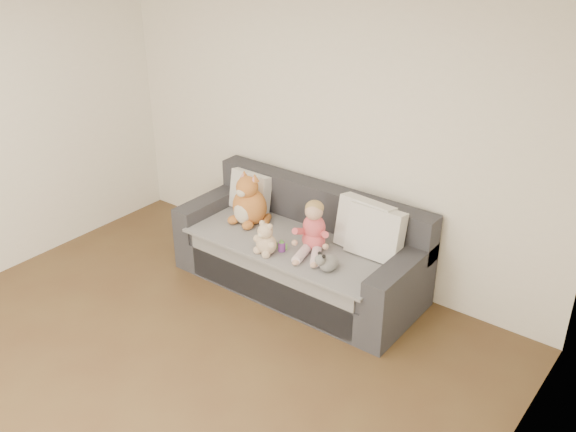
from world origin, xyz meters
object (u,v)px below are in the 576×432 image
at_px(toddler, 313,231).
at_px(sippy_cup, 282,245).
at_px(plush_cat, 249,204).
at_px(teddy_bear, 265,241).
at_px(sofa, 301,253).

height_order(toddler, sippy_cup, toddler).
bearing_deg(plush_cat, teddy_bear, -35.90).
relative_size(toddler, plush_cat, 0.89).
bearing_deg(teddy_bear, sofa, 87.23).
relative_size(toddler, sippy_cup, 4.09).
height_order(plush_cat, teddy_bear, plush_cat).
bearing_deg(sippy_cup, sofa, 93.82).
relative_size(sofa, sippy_cup, 20.11).
bearing_deg(sippy_cup, plush_cat, 156.53).
bearing_deg(toddler, sippy_cup, -161.01).
bearing_deg(sippy_cup, teddy_bear, -128.31).
xyz_separation_m(toddler, teddy_bear, (-0.28, -0.28, -0.07)).
bearing_deg(teddy_bear, toddler, 51.30).
distance_m(toddler, teddy_bear, 0.40).
bearing_deg(sofa, plush_cat, -173.69).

